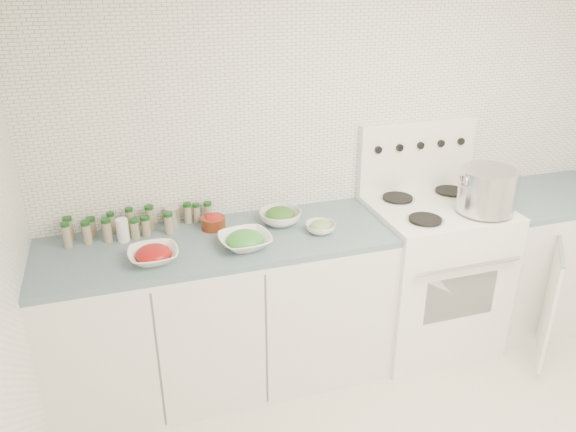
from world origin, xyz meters
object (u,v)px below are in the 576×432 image
object	(u,v)px
stove	(429,270)
bowl_tomato	(153,254)
stock_pot	(488,188)
bowl_snowpea	(245,240)

from	to	relation	value
stove	bowl_tomato	world-z (taller)	stove
stock_pot	bowl_snowpea	distance (m)	1.38
stock_pot	bowl_tomato	world-z (taller)	stock_pot
bowl_tomato	stock_pot	bearing A→B (deg)	-1.72
stove	bowl_snowpea	distance (m)	1.26
stove	stock_pot	world-z (taller)	stove
bowl_tomato	bowl_snowpea	distance (m)	0.46
stock_pot	stove	bearing A→B (deg)	138.48
stove	bowl_tomato	size ratio (longest dim) A/B	5.56
stock_pot	bowl_snowpea	size ratio (longest dim) A/B	1.19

